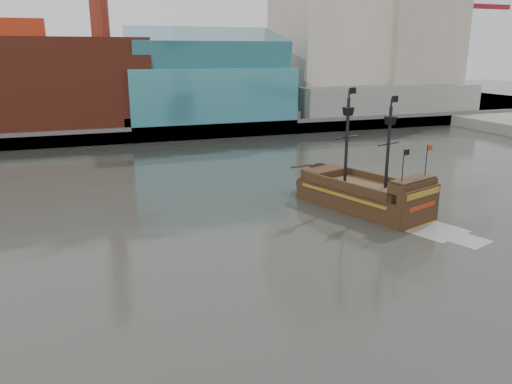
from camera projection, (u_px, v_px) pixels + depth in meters
name	position (u px, v px, depth m)	size (l,w,h in m)	color
ground	(343.00, 321.00, 28.39)	(400.00, 400.00, 0.00)	#2B2D28
promenade_far	(140.00, 115.00, 111.49)	(220.00, 60.00, 2.00)	slate
seawall	(162.00, 134.00, 84.68)	(220.00, 1.00, 2.60)	#4C4C49
skyline	(164.00, 1.00, 100.03)	(149.00, 45.00, 62.00)	#786148
crane_a	(464.00, 33.00, 122.95)	(22.50, 4.00, 32.25)	slate
crane_b	(465.00, 48.00, 136.08)	(19.10, 4.00, 26.25)	slate
pirate_ship	(365.00, 198.00, 48.26)	(9.95, 17.23, 12.37)	black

